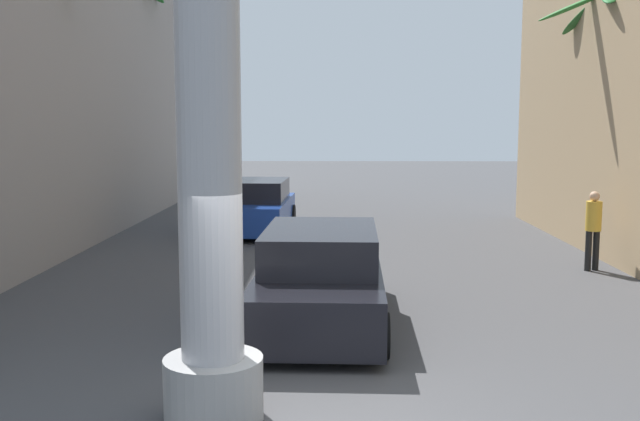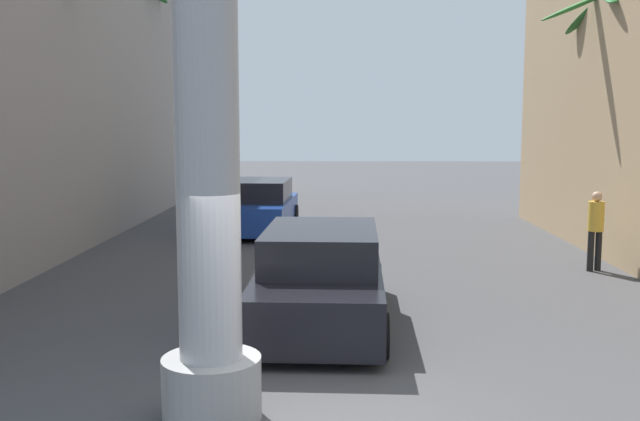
% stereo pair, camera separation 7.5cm
% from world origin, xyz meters
% --- Properties ---
extents(ground_plane, '(87.63, 87.63, 0.00)m').
position_xyz_m(ground_plane, '(0.00, 10.00, 0.00)').
color(ground_plane, '#424244').
extents(street_lamp, '(2.86, 0.28, 7.99)m').
position_xyz_m(street_lamp, '(6.34, 8.55, 4.81)').
color(street_lamp, '#59595E').
rests_on(street_lamp, ground).
extents(car_lead, '(2.16, 5.00, 1.56)m').
position_xyz_m(car_lead, '(0.00, 4.19, 0.74)').
color(car_lead, black).
rests_on(car_lead, ground).
extents(car_far, '(2.17, 4.64, 1.56)m').
position_xyz_m(car_far, '(-2.09, 13.91, 0.74)').
color(car_far, black).
rests_on(car_far, ground).
extents(palm_tree_far_left, '(2.56, 2.46, 8.08)m').
position_xyz_m(palm_tree_far_left, '(-6.49, 18.02, 5.26)').
color(palm_tree_far_left, brown).
rests_on(palm_tree_far_left, ground).
extents(palm_tree_mid_right, '(3.54, 3.36, 6.52)m').
position_xyz_m(palm_tree_mid_right, '(7.06, 11.01, 4.28)').
color(palm_tree_mid_right, brown).
rests_on(palm_tree_mid_right, ground).
extents(palm_tree_mid_left, '(2.47, 2.49, 6.99)m').
position_xyz_m(palm_tree_mid_left, '(-6.64, 10.03, 4.03)').
color(palm_tree_mid_left, brown).
rests_on(palm_tree_mid_left, ground).
extents(pedestrian_mid_right, '(0.43, 0.43, 1.76)m').
position_xyz_m(pedestrian_mid_right, '(5.91, 8.43, 1.03)').
color(pedestrian_mid_right, black).
rests_on(pedestrian_mid_right, ground).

